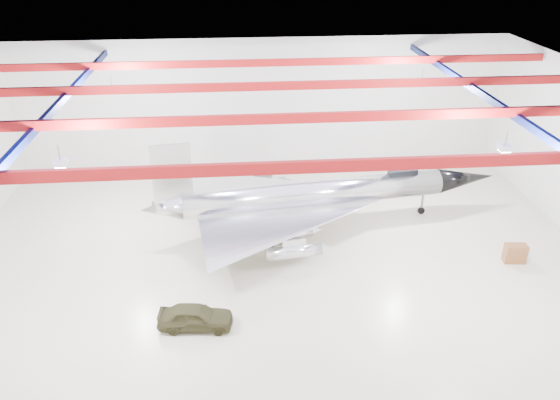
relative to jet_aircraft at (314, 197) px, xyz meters
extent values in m
plane|color=beige|center=(-2.85, -4.41, -2.25)|extent=(40.00, 40.00, 0.00)
plane|color=silver|center=(-2.85, 10.59, 3.25)|extent=(40.00, 0.00, 40.00)
plane|color=#0A0F38|center=(-2.85, -4.41, 8.75)|extent=(40.00, 40.00, 0.00)
cube|color=maroon|center=(-2.85, -13.41, 8.15)|extent=(39.50, 0.25, 0.50)
cube|color=maroon|center=(-2.85, -7.41, 8.15)|extent=(39.50, 0.25, 0.50)
cube|color=maroon|center=(-2.85, -1.41, 8.15)|extent=(39.50, 0.25, 0.50)
cube|color=maroon|center=(-2.85, 4.59, 8.15)|extent=(39.50, 0.25, 0.50)
cube|color=#0C1649|center=(-14.85, -4.41, 7.85)|extent=(0.25, 29.50, 0.40)
cube|color=#0C1649|center=(9.15, -4.41, 7.85)|extent=(0.25, 29.50, 0.40)
cube|color=silver|center=(-12.85, -10.41, 7.45)|extent=(0.55, 0.55, 0.25)
cube|color=silver|center=(7.15, -10.41, 7.45)|extent=(0.55, 0.55, 0.25)
cube|color=silver|center=(-12.85, 1.59, 7.45)|extent=(0.55, 0.55, 0.25)
cube|color=silver|center=(7.15, 1.59, 7.45)|extent=(0.55, 0.55, 0.25)
cylinder|color=silver|center=(0.05, 0.01, 0.26)|extent=(18.05, 4.09, 1.80)
cone|color=black|center=(11.19, 1.45, 0.26)|extent=(4.69, 2.36, 1.80)
cone|color=silver|center=(-10.20, -1.32, 0.26)|extent=(2.90, 2.13, 1.80)
cube|color=silver|center=(-9.31, -1.21, 2.60)|extent=(2.51, 0.43, 4.04)
cube|color=black|center=(6.29, 0.81, 1.20)|extent=(2.05, 0.97, 0.45)
cylinder|color=silver|center=(-1.99, -5.24, -1.00)|extent=(3.49, 1.24, 0.81)
cylinder|color=silver|center=(-2.28, -3.01, -1.00)|extent=(3.49, 1.24, 0.81)
cylinder|color=silver|center=(-2.97, 2.33, -1.00)|extent=(3.49, 1.24, 0.81)
cylinder|color=silver|center=(-3.26, 4.56, -1.00)|extent=(3.49, 1.24, 0.81)
cylinder|color=#59595B|center=(8.07, 1.05, -1.45)|extent=(0.16, 0.16, 1.62)
cylinder|color=black|center=(8.07, 1.05, -2.00)|extent=(0.52, 0.26, 0.50)
cylinder|color=#59595B|center=(-3.23, -2.68, -1.45)|extent=(0.16, 0.16, 1.62)
cylinder|color=black|center=(-3.23, -2.68, -2.00)|extent=(0.52, 0.26, 0.50)
cylinder|color=#59595B|center=(-3.80, 1.77, -1.45)|extent=(0.16, 0.16, 1.62)
cylinder|color=black|center=(-3.80, 1.77, -2.00)|extent=(0.52, 0.26, 0.50)
imported|color=#35331A|center=(-7.70, -10.12, -1.59)|extent=(4.03, 1.93, 1.33)
cube|color=brown|center=(11.84, -5.65, -1.64)|extent=(1.39, 0.79, 1.22)
cube|color=olive|center=(-6.70, -2.38, -2.06)|extent=(0.68, 0.62, 0.39)
cube|color=maroon|center=(-6.04, 2.45, -2.09)|extent=(0.56, 0.50, 0.33)
cylinder|color=#59595B|center=(-1.34, -2.76, -2.03)|extent=(0.52, 0.52, 0.46)
cube|color=olive|center=(2.59, 3.90, -2.04)|extent=(0.72, 0.65, 0.42)
cube|color=#59595B|center=(-11.46, 4.11, -2.11)|extent=(0.42, 0.34, 0.28)
cube|color=olive|center=(-6.22, 2.09, -2.06)|extent=(0.58, 0.48, 0.38)
cylinder|color=#59595B|center=(-0.64, 4.95, -2.06)|extent=(0.49, 0.49, 0.39)
camera|label=1|loc=(-5.30, -32.97, 16.73)|focal=35.00mm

